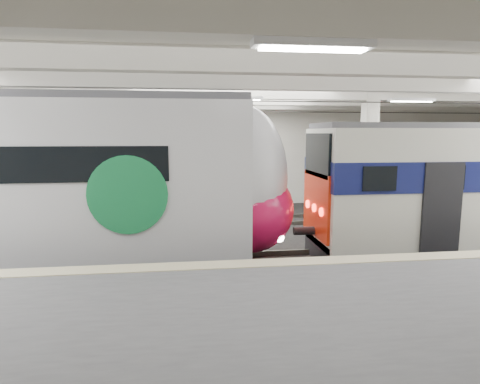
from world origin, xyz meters
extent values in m
cube|color=black|center=(0.00, 0.00, -0.05)|extent=(36.00, 24.00, 0.10)
cube|color=silver|center=(0.00, 0.00, 5.55)|extent=(36.00, 24.00, 0.20)
cube|color=beige|center=(0.00, 10.00, 2.75)|extent=(30.00, 0.10, 5.50)
cube|color=#525355|center=(0.00, -6.50, 0.55)|extent=(30.00, 7.00, 1.10)
cube|color=beige|center=(0.00, -3.25, 1.11)|extent=(30.00, 0.50, 0.02)
cube|color=beige|center=(-3.00, 3.00, 2.75)|extent=(0.50, 0.50, 5.50)
cube|color=beige|center=(5.00, 3.00, 2.75)|extent=(0.50, 0.50, 5.50)
cube|color=beige|center=(0.00, 0.00, 5.25)|extent=(30.00, 18.00, 0.50)
cube|color=#59544C|center=(0.00, 0.00, 0.08)|extent=(30.00, 1.52, 0.16)
cube|color=#59544C|center=(0.00, 5.50, 0.08)|extent=(30.00, 1.52, 0.16)
cylinder|color=black|center=(0.00, 0.00, 4.70)|extent=(30.00, 0.03, 0.03)
cylinder|color=black|center=(0.00, 5.50, 4.70)|extent=(30.00, 0.03, 0.03)
cube|color=white|center=(0.00, -2.00, 4.92)|extent=(26.00, 8.40, 0.12)
ellipsoid|color=silver|center=(-0.07, 0.00, 2.56)|extent=(2.43, 3.00, 4.04)
ellipsoid|color=#C81044|center=(0.05, 0.00, 1.65)|extent=(2.58, 3.06, 2.47)
cylinder|color=#177E41|center=(-3.09, -1.56, 2.35)|extent=(1.90, 0.06, 1.90)
cube|color=red|center=(2.06, 0.00, 1.74)|extent=(0.08, 2.26, 1.90)
cube|color=black|center=(2.06, 0.00, 3.19)|extent=(0.08, 2.12, 1.24)
cube|color=silver|center=(-8.00, 5.50, 2.37)|extent=(13.83, 2.87, 3.75)
cube|color=#177E41|center=(-8.00, 5.50, 2.87)|extent=(13.87, 2.93, 0.79)
cube|color=#4C4C51|center=(-8.00, 5.50, 4.35)|extent=(13.82, 2.37, 0.16)
cube|color=black|center=(-8.00, 5.50, 0.30)|extent=(13.83, 2.57, 0.60)
camera|label=1|loc=(-1.61, -11.24, 3.81)|focal=30.00mm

